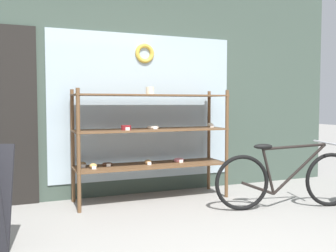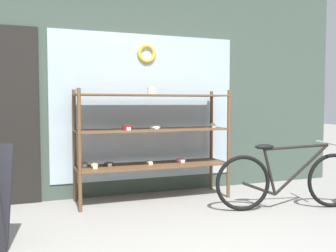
{
  "view_description": "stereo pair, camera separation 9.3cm",
  "coord_description": "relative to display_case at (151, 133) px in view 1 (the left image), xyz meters",
  "views": [
    {
      "loc": [
        -1.34,
        -2.34,
        1.2
      ],
      "look_at": [
        0.09,
        1.25,
        0.96
      ],
      "focal_mm": 40.0,
      "sensor_mm": 36.0,
      "label": 1
    },
    {
      "loc": [
        -1.25,
        -2.37,
        1.2
      ],
      "look_at": [
        0.09,
        1.25,
        0.96
      ],
      "focal_mm": 40.0,
      "sensor_mm": 36.0,
      "label": 2
    }
  ],
  "objects": [
    {
      "name": "bicycle",
      "position": [
        1.31,
        -0.94,
        -0.49
      ],
      "size": [
        1.67,
        0.53,
        0.76
      ],
      "rotation": [
        0.0,
        0.0,
        -0.22
      ],
      "color": "black",
      "rests_on": "ground_plane"
    },
    {
      "name": "display_case",
      "position": [
        0.0,
        0.0,
        0.0
      ],
      "size": [
        1.9,
        0.53,
        1.4
      ],
      "color": "brown",
      "rests_on": "ground_plane"
    },
    {
      "name": "storefront_facade",
      "position": [
        -0.2,
        0.4,
        0.9
      ],
      "size": [
        6.35,
        0.13,
        3.55
      ],
      "color": "#3D4C42",
      "rests_on": "ground_plane"
    }
  ]
}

